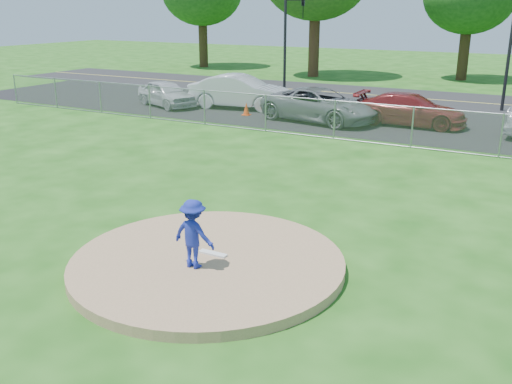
{
  "coord_description": "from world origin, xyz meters",
  "views": [
    {
      "loc": [
        5.76,
        -8.56,
        4.92
      ],
      "look_at": [
        0.0,
        2.0,
        1.0
      ],
      "focal_mm": 40.0,
      "sensor_mm": 36.0,
      "label": 1
    }
  ],
  "objects_px": {
    "pitcher": "(194,234)",
    "parked_car_darkred": "(411,110)",
    "traffic_signal_left": "(289,35)",
    "traffic_cone": "(246,109)",
    "parked_car_silver": "(166,94)",
    "parked_car_gray": "(320,105)",
    "parked_car_white": "(240,92)"
  },
  "relations": [
    {
      "from": "pitcher",
      "to": "parked_car_white",
      "type": "relative_size",
      "value": 0.26
    },
    {
      "from": "pitcher",
      "to": "parked_car_gray",
      "type": "bearing_deg",
      "value": -74.21
    },
    {
      "from": "parked_car_silver",
      "to": "parked_car_darkred",
      "type": "xyz_separation_m",
      "value": [
        12.28,
        1.04,
        0.03
      ]
    },
    {
      "from": "traffic_signal_left",
      "to": "parked_car_white",
      "type": "relative_size",
      "value": 1.11
    },
    {
      "from": "parked_car_white",
      "to": "traffic_signal_left",
      "type": "bearing_deg",
      "value": -8.52
    },
    {
      "from": "traffic_signal_left",
      "to": "traffic_cone",
      "type": "relative_size",
      "value": 9.19
    },
    {
      "from": "traffic_cone",
      "to": "parked_car_gray",
      "type": "xyz_separation_m",
      "value": [
        3.64,
        0.22,
        0.43
      ]
    },
    {
      "from": "traffic_signal_left",
      "to": "parked_car_darkred",
      "type": "height_order",
      "value": "traffic_signal_left"
    },
    {
      "from": "parked_car_gray",
      "to": "parked_car_darkred",
      "type": "bearing_deg",
      "value": -64.31
    },
    {
      "from": "traffic_cone",
      "to": "traffic_signal_left",
      "type": "bearing_deg",
      "value": 99.9
    },
    {
      "from": "parked_car_silver",
      "to": "parked_car_white",
      "type": "distance_m",
      "value": 3.86
    },
    {
      "from": "traffic_signal_left",
      "to": "pitcher",
      "type": "xyz_separation_m",
      "value": [
        8.76,
        -22.43,
        -2.49
      ]
    },
    {
      "from": "parked_car_darkred",
      "to": "traffic_cone",
      "type": "bearing_deg",
      "value": 98.89
    },
    {
      "from": "parked_car_white",
      "to": "parked_car_gray",
      "type": "distance_m",
      "value": 5.04
    },
    {
      "from": "parked_car_silver",
      "to": "parked_car_gray",
      "type": "relative_size",
      "value": 0.73
    },
    {
      "from": "traffic_signal_left",
      "to": "traffic_cone",
      "type": "height_order",
      "value": "traffic_signal_left"
    },
    {
      "from": "traffic_cone",
      "to": "parked_car_white",
      "type": "relative_size",
      "value": 0.12
    },
    {
      "from": "parked_car_silver",
      "to": "parked_car_gray",
      "type": "xyz_separation_m",
      "value": [
        8.5,
        0.0,
        0.08
      ]
    },
    {
      "from": "traffic_cone",
      "to": "parked_car_white",
      "type": "xyz_separation_m",
      "value": [
        -1.23,
        1.53,
        0.53
      ]
    },
    {
      "from": "traffic_signal_left",
      "to": "parked_car_darkred",
      "type": "distance_m",
      "value": 10.84
    },
    {
      "from": "traffic_cone",
      "to": "parked_car_darkred",
      "type": "relative_size",
      "value": 0.13
    },
    {
      "from": "parked_car_white",
      "to": "parked_car_gray",
      "type": "xyz_separation_m",
      "value": [
        4.87,
        -1.3,
        -0.1
      ]
    },
    {
      "from": "parked_car_gray",
      "to": "parked_car_darkred",
      "type": "distance_m",
      "value": 3.93
    },
    {
      "from": "parked_car_silver",
      "to": "parked_car_gray",
      "type": "bearing_deg",
      "value": -67.63
    },
    {
      "from": "parked_car_darkred",
      "to": "traffic_signal_left",
      "type": "bearing_deg",
      "value": 54.94
    },
    {
      "from": "parked_car_silver",
      "to": "pitcher",
      "type": "bearing_deg",
      "value": -119.03
    },
    {
      "from": "traffic_signal_left",
      "to": "parked_car_white",
      "type": "distance_m",
      "value": 6.19
    },
    {
      "from": "parked_car_silver",
      "to": "parked_car_gray",
      "type": "distance_m",
      "value": 8.5
    },
    {
      "from": "traffic_cone",
      "to": "parked_car_darkred",
      "type": "height_order",
      "value": "parked_car_darkred"
    },
    {
      "from": "pitcher",
      "to": "parked_car_darkred",
      "type": "height_order",
      "value": "pitcher"
    },
    {
      "from": "parked_car_silver",
      "to": "traffic_cone",
      "type": "bearing_deg",
      "value": -70.26
    },
    {
      "from": "pitcher",
      "to": "parked_car_darkred",
      "type": "xyz_separation_m",
      "value": [
        -0.08,
        16.51,
        -0.17
      ]
    }
  ]
}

